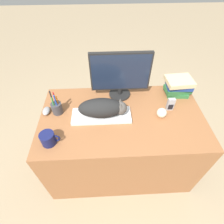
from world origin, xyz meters
The scene contains 11 objects.
ground_plane centered at (0.00, 0.00, 0.00)m, with size 12.00×12.00×0.00m, color #998466.
desk centered at (0.00, 0.35, 0.35)m, with size 1.26×0.71×0.70m.
keyboard centered at (-0.16, 0.35, 0.72)m, with size 0.44×0.16×0.02m.
cat centered at (-0.14, 0.35, 0.80)m, with size 0.35×0.15×0.14m.
monitor centered at (0.00, 0.60, 0.91)m, with size 0.47×0.18×0.39m.
computer_mouse centered at (-0.58, 0.42, 0.72)m, with size 0.06×0.09×0.04m.
coffee_mug centered at (-0.51, 0.13, 0.75)m, with size 0.13×0.10×0.09m.
pen_cup centered at (-0.50, 0.41, 0.76)m, with size 0.08×0.08×0.21m.
baseball centered at (0.29, 0.33, 0.74)m, with size 0.07×0.07×0.07m.
phone centered at (0.38, 0.40, 0.76)m, with size 0.05×0.03×0.11m.
book_stack centered at (0.49, 0.59, 0.79)m, with size 0.23×0.18×0.15m.
Camera 1 is at (-0.13, -0.55, 1.69)m, focal length 28.00 mm.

